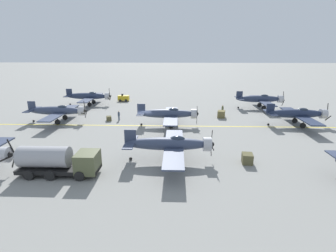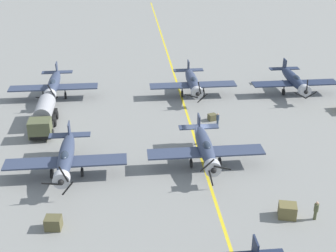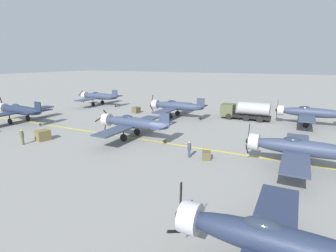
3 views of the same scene
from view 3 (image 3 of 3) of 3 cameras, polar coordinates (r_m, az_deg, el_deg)
ground_plane at (r=31.57m, az=-1.29°, el=-3.61°), size 400.00×400.00×0.00m
taxiway_stripe at (r=31.57m, az=-1.29°, el=-3.60°), size 0.30×160.00×0.01m
airplane_mid_center at (r=33.00m, az=-7.74°, el=0.66°), size 12.00×9.98×3.65m
airplane_mid_right at (r=45.34m, az=1.72°, el=4.37°), size 12.00×9.98×3.70m
airplane_near_right at (r=44.79m, az=28.45°, el=2.58°), size 12.00×9.98×3.69m
airplane_near_center at (r=26.04m, az=27.00°, el=-4.34°), size 12.00×9.98×3.77m
airplane_far_center at (r=47.58m, az=-29.64°, el=3.01°), size 12.00×9.98×3.79m
airplane_far_right at (r=60.20m, az=-14.87°, el=6.26°), size 12.00×9.98×3.65m
airplane_near_left at (r=12.97m, az=23.03°, el=-22.45°), size 12.00×9.98×3.80m
fuel_tanker at (r=45.65m, az=16.48°, el=3.23°), size 2.67×8.00×2.98m
ground_crew_walking at (r=26.54m, az=4.65°, el=-4.97°), size 0.37×0.37×1.69m
ground_crew_inspecting at (r=34.91m, az=-29.17°, el=-1.99°), size 0.40×0.40×1.83m
supply_crate_by_tanker at (r=26.47m, az=8.36°, el=-6.33°), size 1.19×1.09×0.81m
supply_crate_mid_lane at (r=50.02m, az=-6.95°, el=3.48°), size 1.47×1.27×1.12m
supply_crate_outboard at (r=35.80m, az=-25.56°, el=-1.83°), size 1.79×1.61×1.27m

